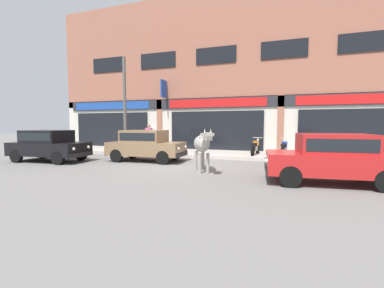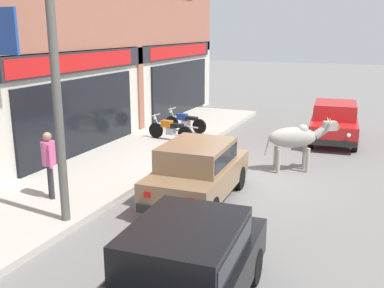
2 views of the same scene
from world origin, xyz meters
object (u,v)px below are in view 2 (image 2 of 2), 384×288
cow (296,138)px  car_2 (187,265)px  car_1 (334,120)px  motorcycle_1 (185,122)px  car_0 (198,169)px  motorcycle_0 (170,129)px  pedestrian (49,158)px  utility_pole (57,92)px

cow → car_2: cow is taller
car_1 → motorcycle_1: car_1 is taller
car_0 → car_2: size_ratio=1.00×
car_0 → motorcycle_0: 5.66m
cow → car_1: 4.16m
car_1 → motorcycle_1: size_ratio=2.06×
car_0 → car_1: bearing=-17.7°
car_0 → pedestrian: 3.50m
car_0 → motorcycle_1: size_ratio=2.03×
cow → car_1: size_ratio=0.52×
car_1 → pedestrian: 10.49m
cow → motorcycle_0: 5.00m
car_1 → motorcycle_0: size_ratio=2.05×
car_2 → pedestrian: size_ratio=2.30×
car_1 → motorcycle_0: bearing=116.0°
cow → car_2: bearing=179.0°
pedestrian → utility_pole: (-0.90, -1.13, 1.71)m
car_2 → cow: bearing=-1.0°
car_2 → utility_pole: bearing=63.4°
car_0 → utility_pole: size_ratio=0.68×
car_0 → motorcycle_1: bearing=26.5°
cow → motorcycle_0: (1.47, 4.75, -0.47)m
cow → pedestrian: size_ratio=1.22×
car_0 → utility_pole: (-2.44, 2.00, 2.03)m
motorcycle_0 → pedestrian: pedestrian is taller
cow → pedestrian: (-4.82, 4.84, 0.13)m
car_2 → motorcycle_1: size_ratio=2.04×
motorcycle_0 → motorcycle_1: same height
motorcycle_0 → utility_pole: bearing=-171.8°
cow → utility_pole: (-5.73, 3.72, 1.84)m
cow → utility_pole: 7.07m
cow → motorcycle_0: cow is taller
car_1 → car_2: size_ratio=1.01×
car_1 → car_2: same height
motorcycle_0 → car_2: bearing=-152.8°
motorcycle_0 → pedestrian: (-6.29, 0.09, 0.60)m
utility_pole → car_1: bearing=-23.9°
utility_pole → car_0: bearing=-39.4°
car_2 → motorcycle_0: car_2 is taller
pedestrian → car_1: bearing=-31.6°
car_0 → car_2: same height
motorcycle_1 → pedestrian: size_ratio=1.13×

